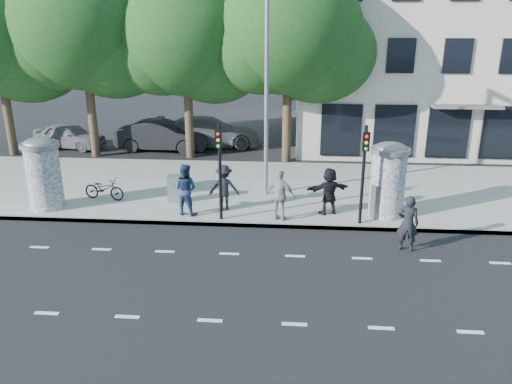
# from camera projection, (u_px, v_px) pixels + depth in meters

# --- Properties ---
(ground) EXTENTS (120.00, 120.00, 0.00)m
(ground) POSITION_uv_depth(u_px,v_px,m) (223.00, 276.00, 13.87)
(ground) COLOR black
(ground) RESTS_ON ground
(sidewalk) EXTENTS (40.00, 8.00, 0.15)m
(sidewalk) POSITION_uv_depth(u_px,v_px,m) (248.00, 189.00, 20.92)
(sidewalk) COLOR gray
(sidewalk) RESTS_ON ground
(curb) EXTENTS (40.00, 0.10, 0.16)m
(curb) POSITION_uv_depth(u_px,v_px,m) (237.00, 225.00, 17.20)
(curb) COLOR slate
(curb) RESTS_ON ground
(lane_dash_near) EXTENTS (32.00, 0.12, 0.01)m
(lane_dash_near) POSITION_uv_depth(u_px,v_px,m) (210.00, 320.00, 11.79)
(lane_dash_near) COLOR silver
(lane_dash_near) RESTS_ON ground
(lane_dash_far) EXTENTS (32.00, 0.12, 0.01)m
(lane_dash_far) POSITION_uv_depth(u_px,v_px,m) (229.00, 254.00, 15.19)
(lane_dash_far) COLOR silver
(lane_dash_far) RESTS_ON ground
(ad_column_left) EXTENTS (1.36, 1.36, 2.65)m
(ad_column_left) POSITION_uv_depth(u_px,v_px,m) (43.00, 172.00, 18.15)
(ad_column_left) COLOR beige
(ad_column_left) RESTS_ON sidewalk
(ad_column_right) EXTENTS (1.36, 1.36, 2.65)m
(ad_column_right) POSITION_uv_depth(u_px,v_px,m) (388.00, 178.00, 17.43)
(ad_column_right) COLOR beige
(ad_column_right) RESTS_ON sidewalk
(traffic_pole_near) EXTENTS (0.22, 0.31, 3.40)m
(traffic_pole_near) POSITION_uv_depth(u_px,v_px,m) (220.00, 162.00, 16.77)
(traffic_pole_near) COLOR black
(traffic_pole_near) RESTS_ON sidewalk
(traffic_pole_far) EXTENTS (0.22, 0.31, 3.40)m
(traffic_pole_far) POSITION_uv_depth(u_px,v_px,m) (364.00, 165.00, 16.42)
(traffic_pole_far) COLOR black
(traffic_pole_far) RESTS_ON sidewalk
(street_lamp) EXTENTS (0.25, 0.93, 8.00)m
(street_lamp) POSITION_uv_depth(u_px,v_px,m) (267.00, 76.00, 18.52)
(street_lamp) COLOR slate
(street_lamp) RESTS_ON sidewalk
(tree_mid_left) EXTENTS (7.20, 7.20, 9.57)m
(tree_mid_left) POSITION_uv_depth(u_px,v_px,m) (83.00, 26.00, 24.19)
(tree_mid_left) COLOR #38281C
(tree_mid_left) RESTS_ON ground
(tree_near_left) EXTENTS (6.80, 6.80, 8.97)m
(tree_near_left) POSITION_uv_depth(u_px,v_px,m) (185.00, 36.00, 24.15)
(tree_near_left) COLOR #38281C
(tree_near_left) RESTS_ON ground
(tree_center) EXTENTS (7.00, 7.00, 9.30)m
(tree_center) POSITION_uv_depth(u_px,v_px,m) (289.00, 31.00, 23.33)
(tree_center) COLOR #38281C
(tree_center) RESTS_ON ground
(building) EXTENTS (20.30, 15.85, 12.00)m
(building) POSITION_uv_depth(u_px,v_px,m) (466.00, 34.00, 29.91)
(building) COLOR #B2A695
(building) RESTS_ON ground
(ped_c) EXTENTS (1.05, 0.91, 1.86)m
(ped_c) POSITION_uv_depth(u_px,v_px,m) (185.00, 189.00, 17.66)
(ped_c) COLOR navy
(ped_c) RESTS_ON sidewalk
(ped_d) EXTENTS (1.16, 0.75, 1.70)m
(ped_d) POSITION_uv_depth(u_px,v_px,m) (224.00, 188.00, 18.11)
(ped_d) COLOR black
(ped_d) RESTS_ON sidewalk
(ped_e) EXTENTS (1.19, 0.92, 1.80)m
(ped_e) POSITION_uv_depth(u_px,v_px,m) (280.00, 195.00, 17.13)
(ped_e) COLOR #949396
(ped_e) RESTS_ON sidewalk
(ped_f) EXTENTS (1.68, 1.05, 1.71)m
(ped_f) POSITION_uv_depth(u_px,v_px,m) (329.00, 191.00, 17.72)
(ped_f) COLOR black
(ped_f) RESTS_ON sidewalk
(man_road) EXTENTS (0.73, 0.57, 1.78)m
(man_road) POSITION_uv_depth(u_px,v_px,m) (408.00, 223.00, 15.17)
(man_road) COLOR black
(man_road) RESTS_ON ground
(bicycle) EXTENTS (0.88, 1.74, 0.87)m
(bicycle) POSITION_uv_depth(u_px,v_px,m) (104.00, 189.00, 19.29)
(bicycle) COLOR black
(bicycle) RESTS_ON sidewalk
(cabinet_left) EXTENTS (0.51, 0.38, 1.06)m
(cabinet_left) POSITION_uv_depth(u_px,v_px,m) (175.00, 189.00, 19.00)
(cabinet_left) COLOR slate
(cabinet_left) RESTS_ON sidewalk
(cabinet_right) EXTENTS (0.69, 0.60, 1.22)m
(cabinet_right) POSITION_uv_depth(u_px,v_px,m) (381.00, 201.00, 17.44)
(cabinet_right) COLOR #5C5F61
(cabinet_right) RESTS_ON sidewalk
(car_left) EXTENTS (2.50, 4.31, 1.38)m
(car_left) POSITION_uv_depth(u_px,v_px,m) (70.00, 136.00, 27.80)
(car_left) COLOR slate
(car_left) RESTS_ON ground
(car_mid) EXTENTS (2.01, 5.08, 1.65)m
(car_mid) POSITION_uv_depth(u_px,v_px,m) (163.00, 136.00, 27.21)
(car_mid) COLOR black
(car_mid) RESTS_ON ground
(car_right) EXTENTS (3.18, 6.07, 1.68)m
(car_right) POSITION_uv_depth(u_px,v_px,m) (208.00, 132.00, 28.08)
(car_right) COLOR #5B5D62
(car_right) RESTS_ON ground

